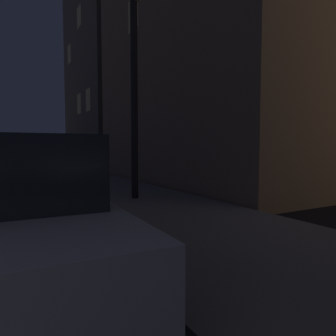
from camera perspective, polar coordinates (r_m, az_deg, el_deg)
street_lamp at (r=7.54m, az=-6.30°, el=20.02°), size 0.44×0.44×4.90m
building_mid at (r=13.31m, az=12.83°, el=25.14°), size 7.65×9.99×12.39m
building_far at (r=21.35m, az=-7.87°, el=18.93°), size 6.16×8.40×13.83m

